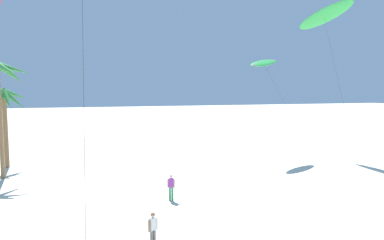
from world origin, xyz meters
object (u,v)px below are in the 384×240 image
object	(u,v)px
palm_tree_2	(4,104)
flying_kite_3	(264,63)
person_near_right	(171,186)
person_foreground_walker	(153,229)
flying_kite_2	(324,16)

from	to	relation	value
palm_tree_2	flying_kite_3	size ratio (longest dim) A/B	0.66
palm_tree_2	person_near_right	bearing A→B (deg)	-49.10
person_foreground_walker	person_near_right	world-z (taller)	person_near_right
flying_kite_2	flying_kite_3	size ratio (longest dim) A/B	1.45
palm_tree_2	flying_kite_3	distance (m)	25.43
flying_kite_3	person_near_right	size ratio (longest dim) A/B	6.42
flying_kite_3	flying_kite_2	bearing A→B (deg)	-13.59
flying_kite_2	person_foreground_walker	xyz separation A→B (m)	(-21.22, -14.96, -13.92)
palm_tree_2	person_foreground_walker	bearing A→B (deg)	-64.13
person_near_right	flying_kite_3	bearing A→B (deg)	39.28
person_foreground_walker	person_near_right	distance (m)	6.48
flying_kite_2	person_foreground_walker	bearing A→B (deg)	-144.82
person_foreground_walker	palm_tree_2	bearing A→B (deg)	115.87
person_near_right	palm_tree_2	bearing A→B (deg)	130.90
palm_tree_2	flying_kite_2	size ratio (longest dim) A/B	0.46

